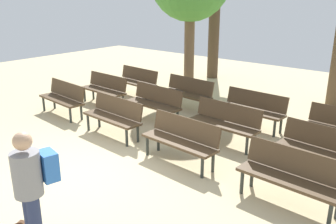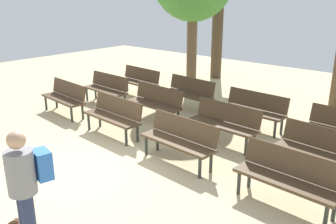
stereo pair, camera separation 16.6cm
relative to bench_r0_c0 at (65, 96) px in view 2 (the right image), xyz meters
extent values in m
plane|color=#CCB789|center=(3.09, -1.75, -0.50)|extent=(24.00, 24.00, 0.00)
cube|color=#4C3823|center=(-0.01, -0.08, -0.07)|extent=(1.63, 0.57, 0.05)
cube|color=#4C3823|center=(0.01, 0.12, 0.17)|extent=(1.60, 0.25, 0.40)
cylinder|color=#2D332D|center=(-0.72, -0.18, -0.30)|extent=(0.06, 0.06, 0.40)
cylinder|color=#2D332D|center=(0.68, -0.29, -0.30)|extent=(0.06, 0.06, 0.40)
cylinder|color=#2D332D|center=(-0.69, 0.14, -0.30)|extent=(0.06, 0.06, 0.40)
cylinder|color=#2D332D|center=(0.70, 0.03, -0.30)|extent=(0.06, 0.06, 0.40)
cube|color=#4C3823|center=(2.16, -0.22, -0.07)|extent=(1.62, 0.53, 0.05)
cube|color=#4C3823|center=(2.17, -0.02, 0.17)|extent=(1.60, 0.21, 0.40)
cylinder|color=#2D332D|center=(1.45, -0.34, -0.30)|extent=(0.06, 0.06, 0.40)
cylinder|color=#2D332D|center=(2.85, -0.42, -0.30)|extent=(0.06, 0.06, 0.40)
cylinder|color=#2D332D|center=(1.47, -0.02, -0.30)|extent=(0.06, 0.06, 0.40)
cylinder|color=#2D332D|center=(2.87, -0.10, -0.30)|extent=(0.06, 0.06, 0.40)
cube|color=#4C3823|center=(4.20, -0.34, -0.07)|extent=(1.62, 0.52, 0.05)
cube|color=#4C3823|center=(4.21, -0.14, 0.17)|extent=(1.60, 0.21, 0.40)
cylinder|color=#2D332D|center=(3.49, -0.46, -0.30)|extent=(0.06, 0.06, 0.40)
cylinder|color=#2D332D|center=(4.89, -0.54, -0.30)|extent=(0.06, 0.06, 0.40)
cylinder|color=#2D332D|center=(3.51, -0.14, -0.30)|extent=(0.06, 0.06, 0.40)
cylinder|color=#2D332D|center=(4.91, -0.22, -0.30)|extent=(0.06, 0.06, 0.40)
cube|color=#4C3823|center=(6.39, -0.42, -0.07)|extent=(1.62, 0.51, 0.05)
cube|color=#4C3823|center=(6.40, -0.22, 0.17)|extent=(1.60, 0.19, 0.40)
cylinder|color=#2D332D|center=(5.69, -0.55, -0.30)|extent=(0.06, 0.06, 0.40)
cylinder|color=#2D332D|center=(7.08, -0.61, -0.30)|extent=(0.06, 0.06, 0.40)
cylinder|color=#2D332D|center=(5.70, -0.23, -0.30)|extent=(0.06, 0.06, 0.40)
cylinder|color=#2D332D|center=(7.10, -0.29, -0.30)|extent=(0.06, 0.06, 0.40)
cube|color=#4C3823|center=(0.10, 1.28, -0.07)|extent=(1.62, 0.50, 0.05)
cube|color=#4C3823|center=(0.11, 1.48, 0.17)|extent=(1.60, 0.18, 0.40)
cylinder|color=#2D332D|center=(-0.60, 1.14, -0.30)|extent=(0.06, 0.06, 0.40)
cylinder|color=#2D332D|center=(0.80, 1.09, -0.30)|extent=(0.06, 0.06, 0.40)
cylinder|color=#2D332D|center=(-0.59, 1.46, -0.30)|extent=(0.06, 0.06, 0.40)
cylinder|color=#2D332D|center=(0.81, 1.41, -0.30)|extent=(0.06, 0.06, 0.40)
cube|color=#4C3823|center=(2.17, 1.17, -0.07)|extent=(1.62, 0.52, 0.05)
cube|color=#4C3823|center=(2.18, 1.36, 0.17)|extent=(1.60, 0.20, 0.40)
cylinder|color=#2D332D|center=(1.47, 1.04, -0.30)|extent=(0.06, 0.06, 0.40)
cylinder|color=#2D332D|center=(2.87, 0.97, -0.30)|extent=(0.06, 0.06, 0.40)
cylinder|color=#2D332D|center=(1.48, 1.36, -0.30)|extent=(0.06, 0.06, 0.40)
cylinder|color=#2D332D|center=(2.88, 1.29, -0.30)|extent=(0.06, 0.06, 0.40)
cube|color=#4C3823|center=(4.34, 1.03, -0.07)|extent=(1.62, 0.50, 0.05)
cube|color=#4C3823|center=(4.35, 1.23, 0.17)|extent=(1.60, 0.19, 0.40)
cylinder|color=#2D332D|center=(3.63, 0.89, -0.30)|extent=(0.06, 0.06, 0.40)
cylinder|color=#2D332D|center=(5.03, 0.84, -0.30)|extent=(0.06, 0.06, 0.40)
cylinder|color=#2D332D|center=(3.64, 1.21, -0.30)|extent=(0.06, 0.06, 0.40)
cylinder|color=#2D332D|center=(5.04, 1.16, -0.30)|extent=(0.06, 0.06, 0.40)
cube|color=#4C3823|center=(6.45, 0.89, -0.07)|extent=(1.63, 0.57, 0.05)
cube|color=#4C3823|center=(6.46, 1.09, 0.17)|extent=(1.60, 0.25, 0.40)
cylinder|color=#2D332D|center=(5.74, 0.79, -0.30)|extent=(0.06, 0.06, 0.40)
cylinder|color=#2D332D|center=(5.76, 1.11, -0.30)|extent=(0.06, 0.06, 0.40)
cube|color=#4C3823|center=(0.15, 2.55, -0.07)|extent=(1.63, 0.55, 0.05)
cube|color=#4C3823|center=(0.16, 2.75, 0.17)|extent=(1.60, 0.23, 0.40)
cylinder|color=#2D332D|center=(-0.56, 2.44, -0.30)|extent=(0.06, 0.06, 0.40)
cylinder|color=#2D332D|center=(0.83, 2.35, -0.30)|extent=(0.06, 0.06, 0.40)
cylinder|color=#2D332D|center=(-0.54, 2.76, -0.30)|extent=(0.06, 0.06, 0.40)
cylinder|color=#2D332D|center=(0.85, 2.67, -0.30)|extent=(0.06, 0.06, 0.40)
cube|color=#4C3823|center=(2.22, 2.48, -0.07)|extent=(1.63, 0.56, 0.05)
cube|color=#4C3823|center=(2.24, 2.68, 0.17)|extent=(1.60, 0.24, 0.40)
cylinder|color=#2D332D|center=(1.51, 2.37, -0.30)|extent=(0.06, 0.06, 0.40)
cylinder|color=#2D332D|center=(2.91, 2.26, -0.30)|extent=(0.06, 0.06, 0.40)
cylinder|color=#2D332D|center=(1.54, 2.69, -0.30)|extent=(0.06, 0.06, 0.40)
cylinder|color=#2D332D|center=(2.94, 2.58, -0.30)|extent=(0.06, 0.06, 0.40)
cube|color=#4C3823|center=(4.36, 2.30, -0.07)|extent=(1.62, 0.51, 0.05)
cube|color=#4C3823|center=(4.37, 2.50, 0.17)|extent=(1.60, 0.19, 0.40)
cylinder|color=#2D332D|center=(3.65, 2.17, -0.30)|extent=(0.06, 0.06, 0.40)
cylinder|color=#2D332D|center=(5.05, 2.11, -0.30)|extent=(0.06, 0.06, 0.40)
cylinder|color=#2D332D|center=(3.67, 2.49, -0.30)|extent=(0.06, 0.06, 0.40)
cylinder|color=#2D332D|center=(5.06, 2.43, -0.30)|extent=(0.06, 0.06, 0.40)
cylinder|color=#2D332D|center=(5.75, 2.12, -0.30)|extent=(0.06, 0.06, 0.40)
cylinder|color=#2D332D|center=(5.77, 2.44, -0.30)|extent=(0.06, 0.06, 0.40)
cylinder|color=#4C3A28|center=(0.56, 6.39, 1.29)|extent=(0.41, 0.41, 3.58)
cylinder|color=brown|center=(1.20, 4.00, 0.88)|extent=(0.32, 0.32, 2.77)
cylinder|color=navy|center=(4.34, -3.49, -0.08)|extent=(0.16, 0.16, 0.85)
cylinder|color=gray|center=(4.42, -3.50, 0.62)|extent=(0.40, 0.40, 0.55)
sphere|color=tan|center=(4.42, -3.50, 1.04)|extent=(0.22, 0.22, 0.22)
cube|color=blue|center=(4.47, -3.25, 0.65)|extent=(0.31, 0.23, 0.36)
torus|color=#4C2D19|center=(4.10, -3.55, -0.22)|extent=(0.16, 0.16, 0.02)
camera|label=1|loc=(8.12, -5.35, 2.64)|focal=38.68mm
camera|label=2|loc=(8.24, -5.25, 2.64)|focal=38.68mm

